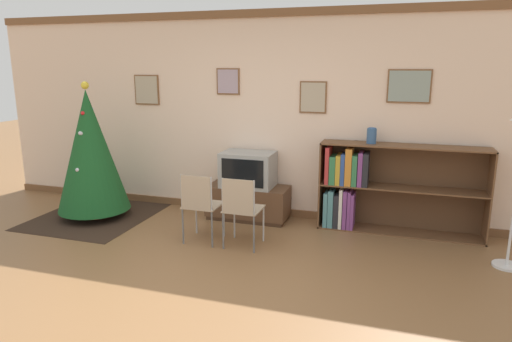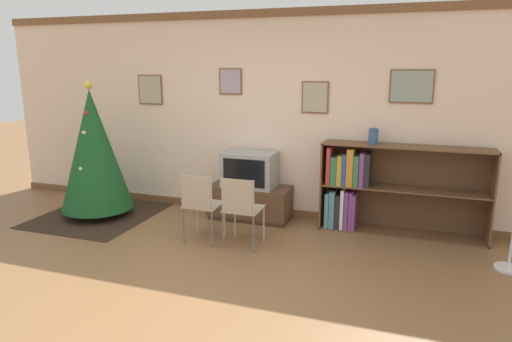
{
  "view_description": "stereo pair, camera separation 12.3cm",
  "coord_description": "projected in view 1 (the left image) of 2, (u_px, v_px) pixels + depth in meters",
  "views": [
    {
      "loc": [
        1.69,
        -3.28,
        2.02
      ],
      "look_at": [
        0.21,
        1.38,
        0.87
      ],
      "focal_mm": 32.0,
      "sensor_mm": 36.0,
      "label": 1
    },
    {
      "loc": [
        1.81,
        -3.24,
        2.02
      ],
      "look_at": [
        0.21,
        1.38,
        0.87
      ],
      "focal_mm": 32.0,
      "sensor_mm": 36.0,
      "label": 2
    }
  ],
  "objects": [
    {
      "name": "ground_plane",
      "position": [
        185.0,
        300.0,
        4.0
      ],
      "size": [
        24.0,
        24.0,
        0.0
      ],
      "primitive_type": "plane",
      "color": "brown"
    },
    {
      "name": "wall_back",
      "position": [
        268.0,
        116.0,
        6.05
      ],
      "size": [
        8.3,
        0.11,
        2.7
      ],
      "color": "beige",
      "rests_on": "ground_plane"
    },
    {
      "name": "area_rug",
      "position": [
        96.0,
        216.0,
        6.21
      ],
      "size": [
        1.46,
        1.64,
        0.01
      ],
      "color": "#332319",
      "rests_on": "ground_plane"
    },
    {
      "name": "christmas_tree",
      "position": [
        90.0,
        151.0,
        6.01
      ],
      "size": [
        0.94,
        0.94,
        1.8
      ],
      "color": "maroon",
      "rests_on": "area_rug"
    },
    {
      "name": "tv_console",
      "position": [
        248.0,
        202.0,
        6.08
      ],
      "size": [
        1.07,
        0.47,
        0.45
      ],
      "color": "#412A1A",
      "rests_on": "ground_plane"
    },
    {
      "name": "television",
      "position": [
        248.0,
        169.0,
        5.98
      ],
      "size": [
        0.68,
        0.46,
        0.46
      ],
      "color": "#9E9E99",
      "rests_on": "tv_console"
    },
    {
      "name": "folding_chair_left",
      "position": [
        200.0,
        204.0,
        5.19
      ],
      "size": [
        0.4,
        0.4,
        0.82
      ],
      "color": "tan",
      "rests_on": "ground_plane"
    },
    {
      "name": "folding_chair_right",
      "position": [
        241.0,
        208.0,
        5.04
      ],
      "size": [
        0.4,
        0.4,
        0.82
      ],
      "color": "tan",
      "rests_on": "ground_plane"
    },
    {
      "name": "bookshelf",
      "position": [
        370.0,
        186.0,
        5.61
      ],
      "size": [
        1.95,
        0.36,
        1.09
      ],
      "color": "brown",
      "rests_on": "ground_plane"
    },
    {
      "name": "vase",
      "position": [
        372.0,
        135.0,
        5.47
      ],
      "size": [
        0.12,
        0.12,
        0.19
      ],
      "color": "#335684",
      "rests_on": "bookshelf"
    }
  ]
}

